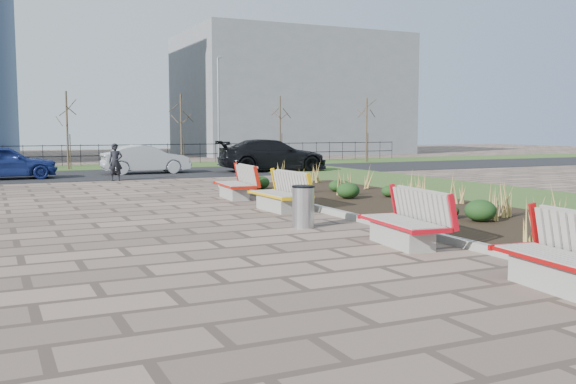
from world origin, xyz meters
name	(u,v)px	position (x,y,z in m)	size (l,w,h in m)	color
ground	(282,277)	(0.00, 0.00, 0.00)	(120.00, 120.00, 0.00)	#7F6657
planting_bed	(423,210)	(6.25, 5.00, 0.05)	(4.50, 18.00, 0.10)	black
planting_curb	(344,215)	(3.92, 5.00, 0.07)	(0.16, 18.00, 0.15)	gray
grass_verge_near	(559,202)	(11.00, 5.00, 0.02)	(5.00, 38.00, 0.04)	#33511E
grass_verge_far	(65,168)	(0.00, 28.00, 0.02)	(80.00, 5.00, 0.04)	#33511E
road	(80,175)	(0.00, 22.00, 0.01)	(80.00, 7.00, 0.02)	black
bench_a	(563,254)	(3.00, -2.27, 0.50)	(0.90, 2.10, 1.00)	#A70B0C
bench_b	(402,219)	(3.00, 1.34, 0.50)	(0.90, 2.10, 1.00)	red
bench_c	(277,192)	(3.00, 6.84, 0.50)	(0.90, 2.10, 1.00)	yellow
bench_d	(234,182)	(3.00, 10.07, 0.50)	(0.90, 2.10, 1.00)	red
litter_bin	(303,207)	(2.35, 4.04, 0.45)	(0.47, 0.47, 0.89)	#B2B2B7
pedestrian	(116,162)	(0.96, 18.41, 0.76)	(0.56, 0.37, 1.53)	black
car_blue	(4,162)	(-3.15, 20.96, 0.74)	(1.69, 4.20, 1.43)	navy
car_silver	(146,159)	(2.99, 21.94, 0.69)	(1.42, 4.06, 1.34)	#9D9FA4
car_black	(272,155)	(9.04, 20.89, 0.81)	(2.21, 5.43, 1.57)	black
tree_c	(67,130)	(0.00, 26.50, 2.04)	(1.40, 1.40, 4.00)	#4C3D2D
tree_d	(181,130)	(6.00, 26.50, 2.04)	(1.40, 1.40, 4.00)	#4C3D2D
tree_e	(280,130)	(12.00, 26.50, 2.04)	(1.40, 1.40, 4.00)	#4C3D2D
tree_f	(366,130)	(18.00, 26.50, 2.04)	(1.40, 1.40, 4.00)	#4C3D2D
lamp_east	(218,112)	(8.00, 26.00, 3.04)	(0.24, 0.60, 6.00)	gray
railing_fence	(62,155)	(0.00, 29.50, 0.64)	(44.00, 0.10, 1.20)	black
building_grey	(290,95)	(20.00, 42.00, 5.00)	(18.00, 12.00, 10.00)	slate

